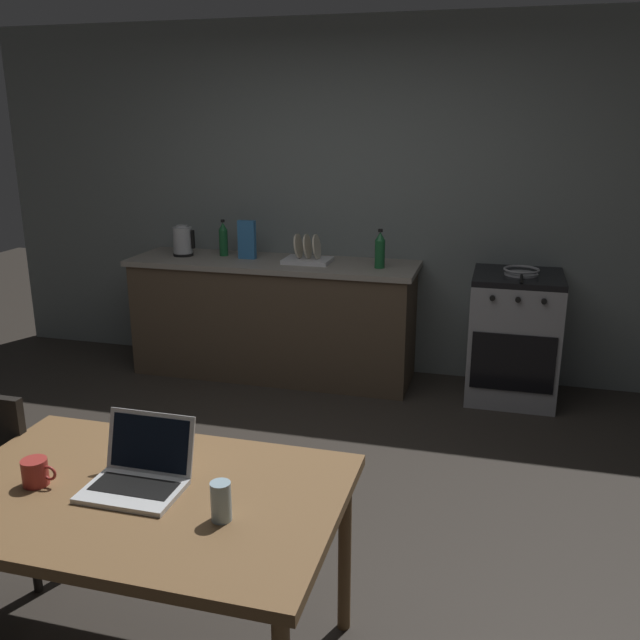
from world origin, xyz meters
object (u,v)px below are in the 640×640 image
stove_oven (514,337)px  frying_pan (521,272)px  dish_rack (308,256)px  bottle (380,250)px  dining_table (143,508)px  bottle_b (223,239)px  laptop (138,475)px  coffee_mug (36,472)px  cereal_box (247,240)px  drinking_glass (221,501)px  electric_kettle (183,241)px

stove_oven → frying_pan: frying_pan is taller
stove_oven → dish_rack: dish_rack is taller
bottle → dish_rack: bearing=174.7°
bottle → dining_table: bearing=-95.4°
stove_oven → dish_rack: bearing=179.9°
bottle_b → bottle: bearing=-6.0°
laptop → coffee_mug: size_ratio=2.54×
cereal_box → drinking_glass: bearing=-70.6°
coffee_mug → drinking_glass: drinking_glass is taller
stove_oven → electric_kettle: bearing=179.9°
electric_kettle → drinking_glass: size_ratio=1.85×
dish_rack → bottle_b: (-0.69, 0.08, 0.08)m
laptop → electric_kettle: 3.19m
electric_kettle → dish_rack: (1.00, 0.00, -0.06)m
drinking_glass → dish_rack: (-0.60, 3.04, 0.15)m
dining_table → coffee_mug: 0.38m
cereal_box → electric_kettle: bearing=-177.8°
drinking_glass → bottle_b: (-1.29, 3.12, 0.23)m
stove_oven → coffee_mug: 3.41m
dish_rack → bottle_b: size_ratio=1.23×
stove_oven → drinking_glass: stove_oven is taller
coffee_mug → cereal_box: size_ratio=0.44×
stove_oven → bottle_b: 2.27m
stove_oven → cereal_box: cereal_box is taller
stove_oven → dining_table: bearing=-112.6°
electric_kettle → laptop: bearing=-66.9°
cereal_box → dish_rack: 0.49m
coffee_mug → dish_rack: dish_rack is taller
laptop → electric_kettle: (-1.25, 2.93, 0.23)m
cereal_box → bottle_b: bearing=164.4°
bottle → dish_rack: 0.55m
laptop → dish_rack: (-0.25, 2.93, 0.17)m
drinking_glass → dining_table: bearing=164.6°
dining_table → coffee_mug: bearing=-171.0°
frying_pan → drinking_glass: (-0.91, -3.01, -0.13)m
stove_oven → drinking_glass: size_ratio=7.00×
coffee_mug → drinking_glass: (0.69, -0.03, 0.02)m
frying_pan → dish_rack: (-1.51, 0.03, 0.02)m
electric_kettle → coffee_mug: bearing=-73.2°
dish_rack → dining_table: bearing=-84.8°
cereal_box → dish_rack: (0.48, -0.02, -0.10)m
electric_kettle → cereal_box: (0.52, 0.02, 0.03)m
dining_table → laptop: 0.11m
laptop → electric_kettle: bearing=102.6°
bottle → dish_rack: size_ratio=0.81×
dining_table → laptop: size_ratio=4.20×
stove_oven → cereal_box: 2.06m
stove_oven → cereal_box: (-1.97, 0.02, 0.59)m
dining_table → laptop: laptop is taller
dining_table → frying_pan: size_ratio=3.26×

